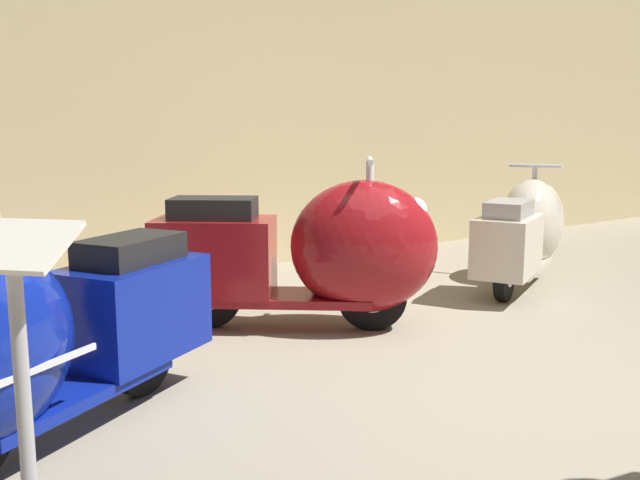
# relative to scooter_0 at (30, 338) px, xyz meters

# --- Properties ---
(ground_plane) EXTENTS (60.00, 60.00, 0.00)m
(ground_plane) POSITION_rel_scooter_0_xyz_m (2.19, -0.49, -0.48)
(ground_plane) COLOR gray
(showroom_back_wall) EXTENTS (18.00, 0.24, 3.24)m
(showroom_back_wall) POSITION_rel_scooter_0_xyz_m (2.17, 2.94, 1.14)
(showroom_back_wall) COLOR #CCB784
(showroom_back_wall) RESTS_ON ground
(scooter_0) EXTENTS (1.72, 1.30, 1.05)m
(scooter_0) POSITION_rel_scooter_0_xyz_m (0.00, 0.00, 0.00)
(scooter_0) COLOR black
(scooter_0) RESTS_ON ground
(scooter_1) EXTENTS (1.79, 1.53, 1.13)m
(scooter_1) POSITION_rel_scooter_0_xyz_m (1.94, 0.79, 0.04)
(scooter_1) COLOR black
(scooter_1) RESTS_ON ground
(scooter_2) EXTENTS (1.66, 1.17, 1.00)m
(scooter_2) POSITION_rel_scooter_0_xyz_m (4.10, 0.91, -0.02)
(scooter_2) COLOR black
(scooter_2) RESTS_ON ground
(info_stanchion) EXTENTS (0.39, 0.38, 1.07)m
(info_stanchion) POSITION_rel_scooter_0_xyz_m (-0.20, -0.91, -0.03)
(info_stanchion) COLOR #333338
(info_stanchion) RESTS_ON ground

